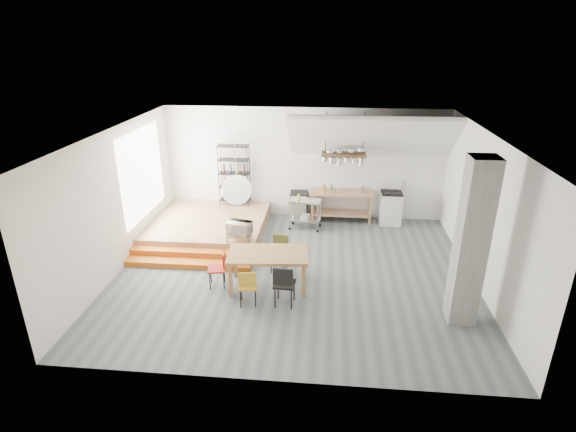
# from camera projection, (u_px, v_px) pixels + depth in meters

# --- Properties ---
(floor) EXTENTS (8.00, 8.00, 0.00)m
(floor) POSITION_uv_depth(u_px,v_px,m) (294.00, 272.00, 10.31)
(floor) COLOR #4D5759
(floor) RESTS_ON ground
(wall_back) EXTENTS (8.00, 0.04, 3.20)m
(wall_back) POSITION_uv_depth(u_px,v_px,m) (304.00, 164.00, 12.93)
(wall_back) COLOR silver
(wall_back) RESTS_ON ground
(wall_left) EXTENTS (0.04, 7.00, 3.20)m
(wall_left) POSITION_uv_depth(u_px,v_px,m) (117.00, 201.00, 10.05)
(wall_left) COLOR silver
(wall_left) RESTS_ON ground
(wall_right) EXTENTS (0.04, 7.00, 3.20)m
(wall_right) POSITION_uv_depth(u_px,v_px,m) (485.00, 214.00, 9.35)
(wall_right) COLOR silver
(wall_right) RESTS_ON ground
(ceiling) EXTENTS (8.00, 7.00, 0.02)m
(ceiling) POSITION_uv_depth(u_px,v_px,m) (295.00, 134.00, 9.10)
(ceiling) COLOR white
(ceiling) RESTS_ON wall_back
(slope_ceiling) EXTENTS (4.40, 1.44, 1.32)m
(slope_ceiling) POSITION_uv_depth(u_px,v_px,m) (371.00, 137.00, 11.86)
(slope_ceiling) COLOR white
(slope_ceiling) RESTS_ON wall_back
(window_pane) EXTENTS (0.02, 2.50, 2.20)m
(window_pane) POSITION_uv_depth(u_px,v_px,m) (143.00, 173.00, 11.36)
(window_pane) COLOR white
(window_pane) RESTS_ON wall_left
(platform) EXTENTS (3.00, 3.00, 0.40)m
(platform) POSITION_uv_depth(u_px,v_px,m) (209.00, 226.00, 12.29)
(platform) COLOR #8A6145
(platform) RESTS_ON ground
(step_lower) EXTENTS (3.00, 0.35, 0.13)m
(step_lower) POSITION_uv_depth(u_px,v_px,m) (188.00, 264.00, 10.55)
(step_lower) COLOR #C05B16
(step_lower) RESTS_ON ground
(step_upper) EXTENTS (3.00, 0.35, 0.27)m
(step_upper) POSITION_uv_depth(u_px,v_px,m) (192.00, 254.00, 10.84)
(step_upper) COLOR #C05B16
(step_upper) RESTS_ON ground
(concrete_column) EXTENTS (0.50, 0.50, 3.20)m
(concrete_column) POSITION_uv_depth(u_px,v_px,m) (471.00, 243.00, 8.03)
(concrete_column) COLOR slate
(concrete_column) RESTS_ON ground
(kitchen_counter) EXTENTS (1.80, 0.60, 0.91)m
(kitchen_counter) POSITION_uv_depth(u_px,v_px,m) (341.00, 201.00, 12.88)
(kitchen_counter) COLOR #8A6145
(kitchen_counter) RESTS_ON ground
(stove) EXTENTS (0.60, 0.60, 1.18)m
(stove) POSITION_uv_depth(u_px,v_px,m) (390.00, 207.00, 12.82)
(stove) COLOR white
(stove) RESTS_ON ground
(pot_rack) EXTENTS (1.20, 0.50, 1.43)m
(pot_rack) POSITION_uv_depth(u_px,v_px,m) (345.00, 157.00, 12.16)
(pot_rack) COLOR #3A2317
(pot_rack) RESTS_ON ceiling
(wire_shelving) EXTENTS (0.88, 0.38, 1.80)m
(wire_shelving) POSITION_uv_depth(u_px,v_px,m) (234.00, 174.00, 12.93)
(wire_shelving) COLOR black
(wire_shelving) RESTS_ON platform
(microwave_shelf) EXTENTS (0.60, 0.40, 0.16)m
(microwave_shelf) POSITION_uv_depth(u_px,v_px,m) (239.00, 235.00, 10.91)
(microwave_shelf) COLOR #8A6145
(microwave_shelf) RESTS_ON platform
(paper_lantern) EXTENTS (0.60, 0.60, 0.60)m
(paper_lantern) POSITION_uv_depth(u_px,v_px,m) (237.00, 190.00, 8.92)
(paper_lantern) COLOR white
(paper_lantern) RESTS_ON ceiling
(dining_table) EXTENTS (1.75, 1.07, 0.80)m
(dining_table) POSITION_uv_depth(u_px,v_px,m) (268.00, 257.00, 9.47)
(dining_table) COLOR olive
(dining_table) RESTS_ON ground
(chair_mustard) EXTENTS (0.42, 0.42, 0.80)m
(chair_mustard) POSITION_uv_depth(u_px,v_px,m) (248.00, 285.00, 8.87)
(chair_mustard) COLOR #B98B1F
(chair_mustard) RESTS_ON ground
(chair_black) EXTENTS (0.44, 0.44, 0.90)m
(chair_black) POSITION_uv_depth(u_px,v_px,m) (284.00, 282.00, 8.83)
(chair_black) COLOR black
(chair_black) RESTS_ON ground
(chair_olive) EXTENTS (0.42, 0.42, 0.84)m
(chair_olive) POSITION_uv_depth(u_px,v_px,m) (280.00, 250.00, 10.25)
(chair_olive) COLOR brown
(chair_olive) RESTS_ON ground
(chair_red) EXTENTS (0.43, 0.43, 0.80)m
(chair_red) POSITION_uv_depth(u_px,v_px,m) (220.00, 266.00, 9.58)
(chair_red) COLOR #B02119
(chair_red) RESTS_ON ground
(rolling_cart) EXTENTS (0.91, 0.59, 0.84)m
(rolling_cart) POSITION_uv_depth(u_px,v_px,m) (305.00, 210.00, 12.42)
(rolling_cart) COLOR silver
(rolling_cart) RESTS_ON ground
(mini_fridge) EXTENTS (0.49, 0.49, 0.83)m
(mini_fridge) POSITION_uv_depth(u_px,v_px,m) (299.00, 206.00, 13.11)
(mini_fridge) COLOR black
(mini_fridge) RESTS_ON ground
(microwave) EXTENTS (0.65, 0.52, 0.31)m
(microwave) POSITION_uv_depth(u_px,v_px,m) (239.00, 228.00, 10.85)
(microwave) COLOR beige
(microwave) RESTS_ON microwave_shelf
(bowl) EXTENTS (0.23, 0.23, 0.05)m
(bowl) POSITION_uv_depth(u_px,v_px,m) (336.00, 191.00, 12.73)
(bowl) COLOR silver
(bowl) RESTS_ON kitchen_counter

